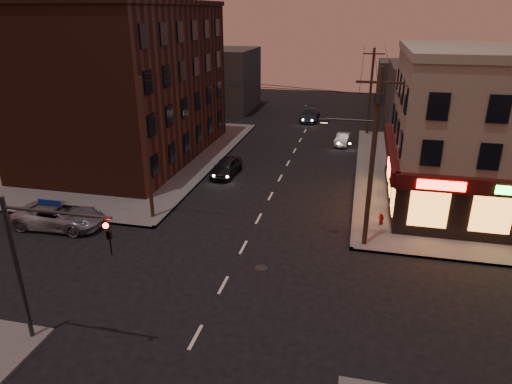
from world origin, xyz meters
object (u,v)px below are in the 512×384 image
(suv_cross, at_px, (60,216))
(sedan_mid, at_px, (343,139))
(sedan_near, at_px, (226,167))
(sedan_far, at_px, (310,115))
(fire_hydrant, at_px, (381,218))

(suv_cross, height_order, sedan_mid, suv_cross)
(suv_cross, bearing_deg, sedan_mid, -36.53)
(sedan_near, height_order, sedan_far, sedan_far)
(fire_hydrant, bearing_deg, sedan_far, 105.43)
(suv_cross, xyz_separation_m, sedan_mid, (16.31, 23.16, -0.19))
(sedan_mid, height_order, fire_hydrant, sedan_mid)
(suv_cross, xyz_separation_m, sedan_far, (11.78, 33.26, -0.03))
(suv_cross, relative_size, fire_hydrant, 7.24)
(sedan_far, bearing_deg, suv_cross, -109.44)
(sedan_near, relative_size, sedan_far, 0.82)
(suv_cross, distance_m, sedan_mid, 28.33)
(sedan_near, bearing_deg, sedan_far, 82.24)
(suv_cross, height_order, fire_hydrant, suv_cross)
(sedan_near, height_order, fire_hydrant, sedan_near)
(sedan_near, xyz_separation_m, sedan_mid, (8.89, 11.49, -0.14))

